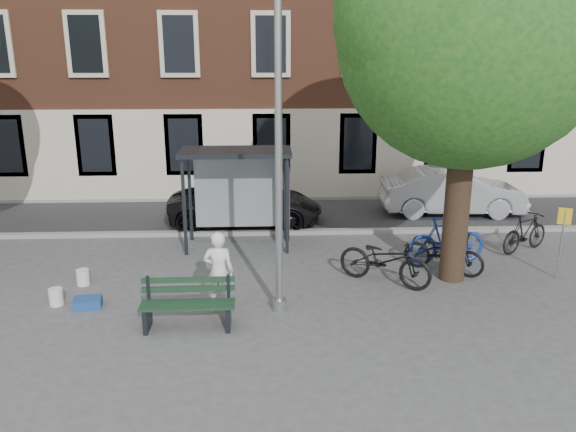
% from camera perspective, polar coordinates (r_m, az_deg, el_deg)
% --- Properties ---
extents(ground, '(90.00, 90.00, 0.00)m').
position_cam_1_polar(ground, '(11.48, -0.88, -9.55)').
color(ground, '#4C4C4F').
rests_on(ground, ground).
extents(road, '(40.00, 4.00, 0.01)m').
position_cam_1_polar(road, '(18.04, -1.53, 0.09)').
color(road, '#28282B').
rests_on(road, ground).
extents(curb_near, '(40.00, 0.25, 0.12)m').
position_cam_1_polar(curb_near, '(16.11, -1.40, -1.67)').
color(curb_near, gray).
rests_on(curb_near, ground).
extents(curb_far, '(40.00, 0.25, 0.12)m').
position_cam_1_polar(curb_far, '(19.96, -1.63, 1.82)').
color(curb_far, gray).
rests_on(curb_far, ground).
extents(building_row, '(30.00, 8.00, 14.00)m').
position_cam_1_polar(building_row, '(23.44, -1.95, 21.01)').
color(building_row, brown).
rests_on(building_row, ground).
extents(lamppost, '(0.28, 0.35, 6.11)m').
position_cam_1_polar(lamppost, '(10.58, -0.95, 4.18)').
color(lamppost, '#9EA0A3').
rests_on(lamppost, ground).
extents(tree_right, '(5.76, 5.60, 8.20)m').
position_cam_1_polar(tree_right, '(12.51, 18.52, 18.27)').
color(tree_right, black).
rests_on(tree_right, ground).
extents(bus_shelter, '(2.85, 1.45, 2.62)m').
position_cam_1_polar(bus_shelter, '(14.77, -3.74, 4.13)').
color(bus_shelter, '#1E2328').
rests_on(bus_shelter, ground).
extents(painter, '(0.63, 0.43, 1.66)m').
position_cam_1_polar(painter, '(11.25, -7.06, -5.63)').
color(painter, white).
rests_on(painter, ground).
extents(bench, '(1.77, 0.61, 0.91)m').
position_cam_1_polar(bench, '(10.83, -10.13, -9.01)').
color(bench, '#1E2328').
rests_on(bench, ground).
extents(bike_a, '(1.95, 1.59, 1.00)m').
position_cam_1_polar(bike_a, '(13.70, 15.52, -3.56)').
color(bike_a, black).
rests_on(bike_a, ground).
extents(bike_b, '(2.10, 0.90, 1.22)m').
position_cam_1_polar(bike_b, '(14.22, 15.77, -2.39)').
color(bike_b, navy).
rests_on(bike_b, ground).
extents(bike_c, '(2.22, 1.83, 1.14)m').
position_cam_1_polar(bike_c, '(12.71, 9.81, -4.39)').
color(bike_c, black).
rests_on(bike_c, ground).
extents(bike_d, '(1.74, 1.27, 1.04)m').
position_cam_1_polar(bike_d, '(15.84, 22.96, -1.55)').
color(bike_d, black).
rests_on(bike_d, ground).
extents(car_dark, '(4.59, 2.12, 1.27)m').
position_cam_1_polar(car_dark, '(16.96, -4.32, 1.22)').
color(car_dark, black).
rests_on(car_dark, ground).
extents(car_silver, '(4.59, 1.79, 1.49)m').
position_cam_1_polar(car_silver, '(18.78, 16.31, 2.41)').
color(car_silver, '#A9ABB1').
rests_on(car_silver, ground).
extents(blue_crate, '(0.61, 0.49, 0.20)m').
position_cam_1_polar(blue_crate, '(12.26, -19.69, -8.30)').
color(blue_crate, navy).
rests_on(blue_crate, ground).
extents(bucket_b, '(0.28, 0.28, 0.36)m').
position_cam_1_polar(bucket_b, '(12.57, -22.50, -7.60)').
color(bucket_b, white).
rests_on(bucket_b, ground).
extents(bucket_c, '(0.34, 0.34, 0.36)m').
position_cam_1_polar(bucket_c, '(13.41, -20.11, -5.86)').
color(bucket_c, white).
rests_on(bucket_c, ground).
extents(notice_sign, '(0.28, 0.13, 1.68)m').
position_cam_1_polar(notice_sign, '(14.07, 26.15, -1.25)').
color(notice_sign, '#9EA0A3').
rests_on(notice_sign, ground).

